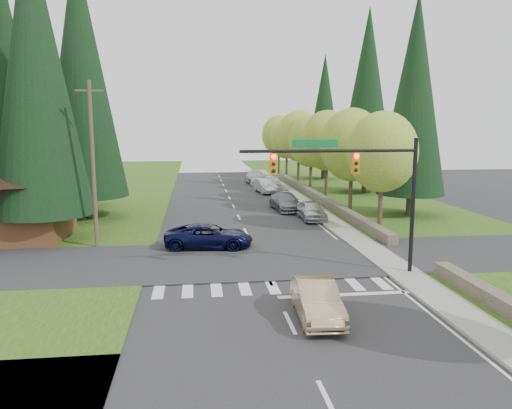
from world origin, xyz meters
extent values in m
plane|color=#28282B|center=(0.00, 0.00, 0.00)|extent=(120.00, 120.00, 0.00)
cube|color=#2B4412|center=(13.00, 20.00, 0.03)|extent=(14.00, 110.00, 0.06)
cube|color=#2B4412|center=(-13.00, 20.00, 0.03)|extent=(14.00, 110.00, 0.06)
cube|color=#28282B|center=(0.00, 8.00, 0.00)|extent=(120.00, 8.00, 0.10)
cube|color=gray|center=(6.90, 22.00, 0.07)|extent=(1.80, 80.00, 0.13)
cube|color=gray|center=(6.05, 22.00, 0.07)|extent=(0.20, 80.00, 0.13)
cube|color=#4C4438|center=(8.60, 30.00, 0.35)|extent=(0.70, 40.00, 0.70)
cylinder|color=black|center=(7.20, 4.50, 3.40)|extent=(0.20, 0.20, 6.80)
cylinder|color=black|center=(2.90, 4.50, 6.20)|extent=(8.60, 0.16, 0.16)
cube|color=#0C662D|center=(2.20, 4.55, 6.55)|extent=(2.20, 0.04, 0.35)
cube|color=#BF8C0C|center=(4.20, 4.50, 5.60)|extent=(0.32, 0.24, 1.00)
sphere|color=#FF0C05|center=(4.20, 4.36, 5.95)|extent=(0.22, 0.22, 0.22)
cube|color=#BF8C0C|center=(0.20, 4.50, 5.60)|extent=(0.32, 0.24, 1.00)
sphere|color=#FF0C05|center=(0.20, 4.36, 5.95)|extent=(0.22, 0.22, 0.22)
cube|color=#4C2D19|center=(-15.00, 15.00, 1.60)|extent=(6.00, 6.00, 3.20)
cube|color=black|center=(-15.00, 15.00, 3.55)|extent=(6.60, 6.60, 0.70)
cone|color=black|center=(-15.00, 15.00, 4.60)|extent=(8.40, 8.40, 1.60)
cylinder|color=#473828|center=(-9.50, 12.00, 5.00)|extent=(0.24, 0.24, 10.00)
cube|color=#473828|center=(-9.50, 12.00, 9.40)|extent=(1.60, 0.10, 0.12)
cylinder|color=#38281C|center=(9.20, 14.00, 2.38)|extent=(0.32, 0.32, 4.76)
ellipsoid|color=#5B8825|center=(9.20, 14.00, 5.61)|extent=(4.80, 4.80, 5.52)
cylinder|color=#38281C|center=(9.30, 21.00, 2.46)|extent=(0.32, 0.32, 4.93)
ellipsoid|color=#5B8825|center=(9.30, 21.00, 5.81)|extent=(5.20, 5.20, 5.98)
cylinder|color=#38281C|center=(9.10, 28.00, 2.52)|extent=(0.32, 0.32, 5.04)
ellipsoid|color=#5B8825|center=(9.10, 28.00, 5.94)|extent=(5.00, 5.00, 5.75)
cylinder|color=#38281C|center=(9.20, 35.00, 2.41)|extent=(0.32, 0.32, 4.82)
ellipsoid|color=#5B8825|center=(9.20, 35.00, 5.68)|extent=(5.00, 5.00, 5.75)
cylinder|color=#38281C|center=(9.30, 42.00, 2.58)|extent=(0.32, 0.32, 5.15)
ellipsoid|color=#5B8825|center=(9.30, 42.00, 6.07)|extent=(5.40, 5.40, 6.21)
cylinder|color=#38281C|center=(9.10, 49.00, 2.35)|extent=(0.32, 0.32, 4.70)
ellipsoid|color=#5B8825|center=(9.10, 49.00, 5.54)|extent=(4.80, 4.80, 5.52)
cylinder|color=#38281C|center=(9.20, 56.00, 2.49)|extent=(0.32, 0.32, 4.98)
ellipsoid|color=#5B8825|center=(9.20, 56.00, 5.87)|extent=(5.20, 5.20, 5.98)
cylinder|color=#38281C|center=(-13.00, 14.00, 1.00)|extent=(0.50, 0.50, 2.00)
cone|color=black|center=(-13.00, 14.00, 10.80)|extent=(6.12, 6.12, 18.00)
cylinder|color=#38281C|center=(-16.00, 18.00, 1.00)|extent=(0.50, 0.50, 2.00)
cone|color=black|center=(-16.00, 18.00, 9.80)|extent=(5.44, 5.44, 16.00)
cylinder|color=#38281C|center=(-12.00, 22.00, 1.00)|extent=(0.50, 0.50, 2.00)
cone|color=black|center=(-12.00, 22.00, 11.30)|extent=(6.46, 6.46, 19.00)
cylinder|color=#38281C|center=(-14.00, 28.00, 1.00)|extent=(0.50, 0.50, 2.00)
cone|color=black|center=(-14.00, 28.00, 10.30)|extent=(5.78, 5.78, 17.00)
cylinder|color=#38281C|center=(14.00, 20.00, 1.00)|extent=(0.50, 0.50, 2.00)
cone|color=black|center=(14.00, 20.00, 9.80)|extent=(5.44, 5.44, 16.00)
cylinder|color=#38281C|center=(15.00, 34.00, 1.00)|extent=(0.50, 0.50, 2.00)
cone|color=black|center=(15.00, 34.00, 10.80)|extent=(6.12, 6.12, 18.00)
cylinder|color=#38281C|center=(14.00, 48.00, 1.00)|extent=(0.50, 0.50, 2.00)
cone|color=black|center=(14.00, 48.00, 9.30)|extent=(5.10, 5.10, 15.00)
imported|color=tan|center=(1.12, -0.64, 0.72)|extent=(1.73, 4.42, 1.43)
imported|color=black|center=(-2.71, 10.99, 0.74)|extent=(5.52, 2.96, 1.47)
imported|color=silver|center=(5.60, 19.20, 0.76)|extent=(1.82, 4.48, 1.52)
imported|color=slate|center=(4.39, 23.82, 0.76)|extent=(2.53, 5.39, 1.52)
imported|color=silver|center=(4.20, 35.20, 0.78)|extent=(2.29, 4.93, 1.56)
imported|color=white|center=(5.60, 38.83, 0.78)|extent=(2.06, 4.64, 1.55)
imported|color=silver|center=(4.20, 43.46, 0.78)|extent=(2.60, 5.55, 1.57)
camera|label=1|loc=(-3.47, -18.68, 7.43)|focal=35.00mm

